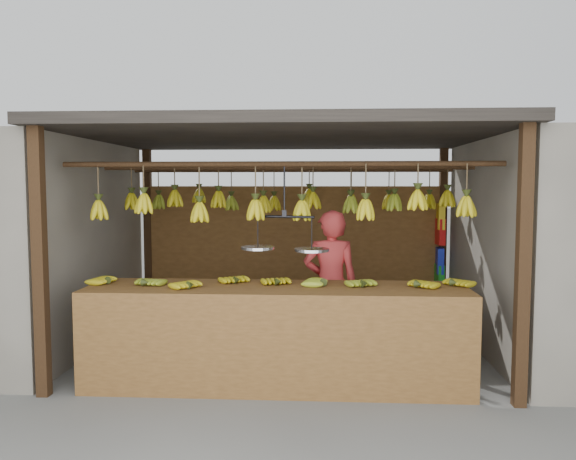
{
  "coord_description": "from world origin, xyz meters",
  "views": [
    {
      "loc": [
        0.37,
        -6.08,
        1.8
      ],
      "look_at": [
        0.0,
        0.3,
        1.3
      ],
      "focal_mm": 35.0,
      "sensor_mm": 36.0,
      "label": 1
    }
  ],
  "objects": [
    {
      "name": "stall",
      "position": [
        0.0,
        0.33,
        1.97
      ],
      "size": [
        4.3,
        3.3,
        2.4
      ],
      "color": "black",
      "rests_on": "ground"
    },
    {
      "name": "vendor",
      "position": [
        0.48,
        -0.32,
        0.78
      ],
      "size": [
        0.58,
        0.4,
        1.56
      ],
      "primitive_type": "imported",
      "rotation": [
        0.0,
        0.0,
        3.19
      ],
      "color": "#BF3333",
      "rests_on": "ground"
    },
    {
      "name": "bag_bundles",
      "position": [
        1.94,
        1.35,
        1.01
      ],
      "size": [
        0.08,
        0.26,
        1.15
      ],
      "color": "yellow",
      "rests_on": "ground"
    },
    {
      "name": "hanging_bananas",
      "position": [
        -0.0,
        -0.01,
        1.62
      ],
      "size": [
        3.59,
        2.24,
        0.4
      ],
      "color": "#B9A713",
      "rests_on": "ground"
    },
    {
      "name": "balance_scale",
      "position": [
        0.04,
        -1.0,
        1.26
      ],
      "size": [
        0.81,
        0.44,
        0.79
      ],
      "color": "black",
      "rests_on": "ground"
    },
    {
      "name": "ground",
      "position": [
        0.0,
        0.0,
        0.0
      ],
      "size": [
        80.0,
        80.0,
        0.0
      ],
      "primitive_type": "plane",
      "color": "#5B5B57"
    },
    {
      "name": "counter",
      "position": [
        -0.02,
        -1.23,
        0.71
      ],
      "size": [
        3.44,
        0.78,
        0.96
      ],
      "color": "brown",
      "rests_on": "ground"
    }
  ]
}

